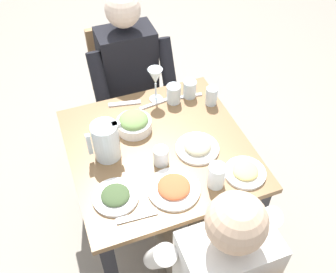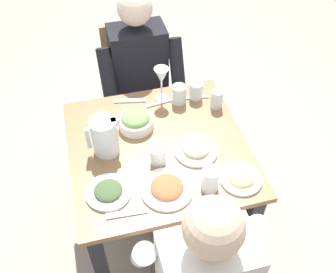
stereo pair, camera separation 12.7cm
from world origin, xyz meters
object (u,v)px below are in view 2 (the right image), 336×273
Objects in this scene: water_glass_far_left at (196,91)px; plate_fries at (241,178)px; wine_glass at (161,77)px; water_glass_near_right at (158,155)px; dining_table at (159,164)px; diner_far at (196,265)px; water_pitcher at (105,136)px; plate_dolmas at (108,191)px; water_glass_far_right at (179,94)px; salad_bowl at (136,120)px; water_glass_by_pitcher at (210,179)px; plate_beans at (196,149)px; plate_rice_curry at (167,188)px; diner_near at (143,84)px; water_glass_near_left at (217,99)px; chair_near at (137,83)px.

plate_fries is at bearing 92.45° from water_glass_far_left.
water_glass_near_right is at bearing 73.74° from wine_glass.
dining_table is 8.75× the size of water_glass_far_left.
diner_far reaches higher than water_pitcher.
plate_dolmas is 0.67m from water_glass_far_right.
salad_bowl reaches higher than plate_dolmas.
water_glass_by_pitcher is (-0.15, -0.28, 0.14)m from diner_far.
water_glass_near_right is at bearing 4.98° from plate_beans.
salad_bowl is 0.38m from water_glass_far_left.
water_glass_near_right is (0.02, 0.09, 0.18)m from dining_table.
dining_table is 0.30m from plate_rice_curry.
water_glass_by_pitcher is at bearing 140.69° from water_pitcher.
water_glass_far_right reaches higher than plate_beans.
water_glass_by_pitcher is at bearing 78.21° from water_glass_far_left.
diner_near is at bearing -79.70° from plate_beans.
plate_fries is 0.95× the size of plate_dolmas.
dining_table is 0.33m from water_pitcher.
water_glass_far_left is (-0.35, -0.14, 0.01)m from salad_bowl.
diner_far reaches higher than plate_beans.
diner_near is 0.67m from plate_beans.
water_pitcher is (0.24, -0.03, 0.23)m from dining_table.
salad_bowl is (0.12, 0.42, 0.12)m from diner_near.
salad_bowl is at bearing 74.38° from diner_near.
water_glass_near_right is (0.07, 0.67, 0.13)m from diner_near.
water_glass_near_left is (-0.38, -0.45, 0.04)m from plate_rice_curry.
water_pitcher reaches higher than dining_table.
diner_near is 12.47× the size of water_glass_far_left.
water_glass_far_left is 0.95× the size of water_glass_near_left.
diner_far is at bearing 65.55° from water_glass_near_left.
water_glass_near_right is (-0.21, 0.13, -0.05)m from water_pitcher.
water_glass_far_right reaches higher than plate_fries.
diner_far is 0.50m from water_glass_near_right.
plate_beans reaches higher than dining_table.
plate_beans is (-0.12, 0.65, 0.10)m from diner_near.
water_glass_far_left is at bearing -107.27° from plate_beans.
wine_glass is at bearing -106.26° from water_glass_near_right.
water_glass_near_right is at bearing 37.14° from water_glass_near_left.
plate_dolmas is at bearing -52.81° from diner_far.
plate_dolmas is at bearing 62.04° from salad_bowl.
dining_table is 3.67× the size of plate_rice_curry.
wine_glass is at bearing -95.71° from diner_far.
diner_near is 11.56× the size of water_glass_far_right.
plate_dolmas is at bearing 55.68° from wine_glass.
chair_near is 1.07m from plate_rice_curry.
water_pitcher is at bearing -39.31° from water_glass_by_pitcher.
wine_glass is (0.06, -0.62, 0.08)m from water_glass_by_pitcher.
plate_fries reaches higher than plate_dolmas.
plate_rice_curry is at bearing -83.92° from diner_far.
water_glass_near_left is at bearing -151.47° from dining_table.
chair_near is at bearing -94.38° from water_glass_near_right.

